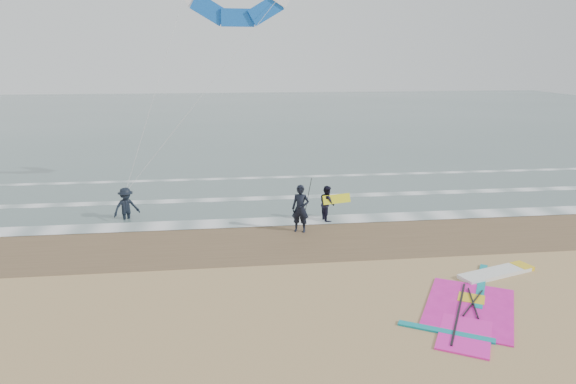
{
  "coord_description": "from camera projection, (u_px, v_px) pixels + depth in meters",
  "views": [
    {
      "loc": [
        -3.44,
        -12.9,
        7.02
      ],
      "look_at": [
        -1.24,
        5.0,
        2.2
      ],
      "focal_mm": 32.0,
      "sensor_mm": 36.0,
      "label": 1
    }
  ],
  "objects": [
    {
      "name": "ground",
      "position": [
        352.0,
        310.0,
        14.59
      ],
      "size": [
        120.0,
        120.0,
        0.0
      ],
      "primitive_type": "plane",
      "color": "tan",
      "rests_on": "ground"
    },
    {
      "name": "sea_water",
      "position": [
        254.0,
        116.0,
        60.61
      ],
      "size": [
        120.0,
        80.0,
        0.02
      ],
      "primitive_type": "cube",
      "color": "#47605E",
      "rests_on": "ground"
    },
    {
      "name": "wet_sand_band",
      "position": [
        316.0,
        238.0,
        20.34
      ],
      "size": [
        120.0,
        5.0,
        0.01
      ],
      "primitive_type": "cube",
      "color": "brown",
      "rests_on": "ground"
    },
    {
      "name": "foam_waterline",
      "position": [
        300.0,
        206.0,
        24.59
      ],
      "size": [
        120.0,
        9.15,
        0.02
      ],
      "color": "white",
      "rests_on": "ground"
    },
    {
      "name": "windsurf_rig",
      "position": [
        479.0,
        298.0,
        15.24
      ],
      "size": [
        5.77,
        5.46,
        0.14
      ],
      "color": "white",
      "rests_on": "ground"
    },
    {
      "name": "person_standing",
      "position": [
        300.0,
        209.0,
        20.84
      ],
      "size": [
        0.84,
        0.71,
        1.96
      ],
      "primitive_type": "imported",
      "rotation": [
        0.0,
        0.0,
        -0.39
      ],
      "color": "black",
      "rests_on": "ground"
    },
    {
      "name": "person_walking",
      "position": [
        327.0,
        203.0,
        22.33
      ],
      "size": [
        0.72,
        0.85,
        1.56
      ],
      "primitive_type": "imported",
      "rotation": [
        0.0,
        0.0,
        1.74
      ],
      "color": "black",
      "rests_on": "ground"
    },
    {
      "name": "person_wading",
      "position": [
        126.0,
        200.0,
        22.38
      ],
      "size": [
        1.34,
        1.18,
        1.8
      ],
      "primitive_type": "imported",
      "rotation": [
        0.0,
        0.0,
        0.56
      ],
      "color": "black",
      "rests_on": "ground"
    },
    {
      "name": "held_pole",
      "position": [
        308.0,
        198.0,
        20.76
      ],
      "size": [
        0.17,
        0.86,
        1.82
      ],
      "color": "black",
      "rests_on": "ground"
    },
    {
      "name": "carried_kiteboard",
      "position": [
        337.0,
        199.0,
        22.22
      ],
      "size": [
        1.3,
        0.51,
        0.39
      ],
      "color": "yellow",
      "rests_on": "ground"
    },
    {
      "name": "surf_kite",
      "position": [
        237.0,
        3.0,
        24.82
      ],
      "size": [
        8.36,
        4.37,
        9.88
      ],
      "color": "white",
      "rests_on": "ground"
    }
  ]
}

